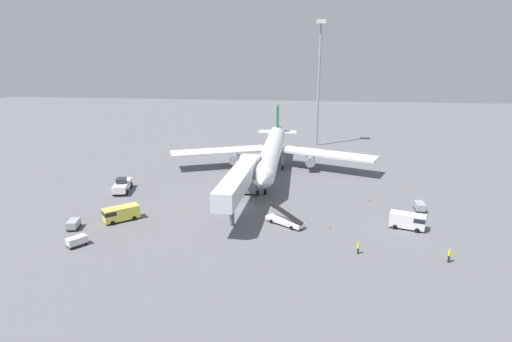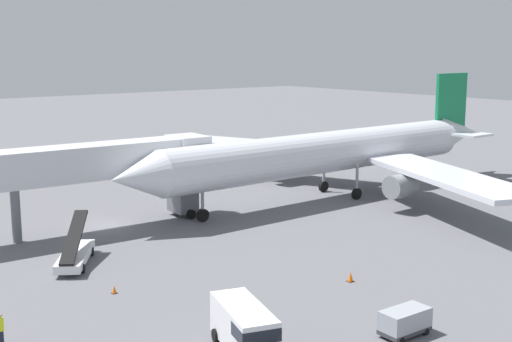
% 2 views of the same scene
% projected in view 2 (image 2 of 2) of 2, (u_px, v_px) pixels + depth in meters
% --- Properties ---
extents(ground_plane, '(300.00, 300.00, 0.00)m').
position_uv_depth(ground_plane, '(107.00, 225.00, 56.09)').
color(ground_plane, slate).
extents(airplane_at_gate, '(44.77, 47.61, 11.63)m').
position_uv_depth(airplane_at_gate, '(337.00, 152.00, 66.26)').
color(airplane_at_gate, silver).
rests_on(airplane_at_gate, ground).
extents(jet_bridge, '(4.37, 22.47, 7.00)m').
position_uv_depth(jet_bridge, '(94.00, 165.00, 53.79)').
color(jet_bridge, silver).
rests_on(jet_bridge, ground).
extents(pushback_tug, '(3.65, 6.78, 2.65)m').
position_uv_depth(pushback_tug, '(61.00, 167.00, 76.24)').
color(pushback_tug, white).
rests_on(pushback_tug, ground).
extents(belt_loader_truck, '(6.10, 4.85, 3.04)m').
position_uv_depth(belt_loader_truck, '(75.00, 254.00, 45.77)').
color(belt_loader_truck, white).
rests_on(belt_loader_truck, ground).
extents(service_van_far_left, '(5.26, 3.27, 2.31)m').
position_uv_depth(service_van_far_left, '(245.00, 327.00, 32.33)').
color(service_van_far_left, white).
rests_on(service_van_far_left, ground).
extents(baggage_cart_rear_right, '(1.45, 2.70, 1.38)m').
position_uv_depth(baggage_cart_rear_right, '(405.00, 321.00, 34.42)').
color(baggage_cart_rear_right, '#38383D').
rests_on(baggage_cart_rear_right, ground).
extents(ground_crew_worker_midground, '(0.34, 0.34, 1.65)m').
position_uv_depth(ground_crew_worker_midground, '(1.00, 329.00, 33.19)').
color(ground_crew_worker_midground, '#1E2333').
rests_on(ground_crew_worker_midground, ground).
extents(safety_cone_alpha, '(0.32, 0.32, 0.49)m').
position_uv_depth(safety_cone_alpha, '(114.00, 289.00, 40.42)').
color(safety_cone_alpha, black).
rests_on(safety_cone_alpha, ground).
extents(safety_cone_charlie, '(0.41, 0.41, 0.63)m').
position_uv_depth(safety_cone_charlie, '(350.00, 277.00, 42.46)').
color(safety_cone_charlie, black).
rests_on(safety_cone_charlie, ground).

